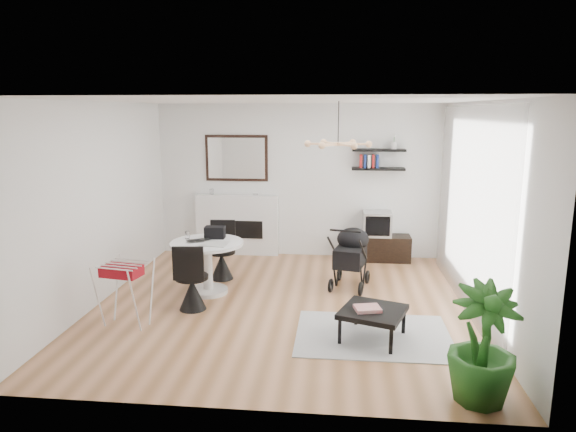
# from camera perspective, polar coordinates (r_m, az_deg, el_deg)

# --- Properties ---
(floor) EXTENTS (5.00, 5.00, 0.00)m
(floor) POSITION_cam_1_polar(r_m,az_deg,el_deg) (7.04, -0.57, -9.85)
(floor) COLOR #946239
(floor) RESTS_ON ground
(ceiling) EXTENTS (5.00, 5.00, 0.00)m
(ceiling) POSITION_cam_1_polar(r_m,az_deg,el_deg) (6.56, -0.62, 12.68)
(ceiling) COLOR white
(ceiling) RESTS_ON wall_back
(wall_back) EXTENTS (5.00, 0.00, 5.00)m
(wall_back) POSITION_cam_1_polar(r_m,az_deg,el_deg) (9.13, 1.14, 3.89)
(wall_back) COLOR white
(wall_back) RESTS_ON floor
(wall_left) EXTENTS (0.00, 5.00, 5.00)m
(wall_left) POSITION_cam_1_polar(r_m,az_deg,el_deg) (7.37, -20.29, 1.30)
(wall_left) COLOR white
(wall_left) RESTS_ON floor
(wall_right) EXTENTS (0.00, 5.00, 5.00)m
(wall_right) POSITION_cam_1_polar(r_m,az_deg,el_deg) (6.86, 20.63, 0.56)
(wall_right) COLOR white
(wall_right) RESTS_ON floor
(sheer_curtain) EXTENTS (0.04, 3.60, 2.60)m
(sheer_curtain) POSITION_cam_1_polar(r_m,az_deg,el_deg) (7.03, 19.44, 0.89)
(sheer_curtain) COLOR white
(sheer_curtain) RESTS_ON wall_right
(fireplace) EXTENTS (1.50, 0.17, 2.16)m
(fireplace) POSITION_cam_1_polar(r_m,az_deg,el_deg) (9.32, -5.67, -0.15)
(fireplace) COLOR white
(fireplace) RESTS_ON floor
(shelf_lower) EXTENTS (0.90, 0.25, 0.04)m
(shelf_lower) POSITION_cam_1_polar(r_m,az_deg,el_deg) (8.96, 9.99, 5.19)
(shelf_lower) COLOR black
(shelf_lower) RESTS_ON wall_back
(shelf_upper) EXTENTS (0.90, 0.25, 0.04)m
(shelf_upper) POSITION_cam_1_polar(r_m,az_deg,el_deg) (8.93, 10.06, 7.23)
(shelf_upper) COLOR black
(shelf_upper) RESTS_ON wall_back
(pendant_lamp) EXTENTS (0.90, 0.90, 0.10)m
(pendant_lamp) POSITION_cam_1_polar(r_m,az_deg,el_deg) (6.83, 5.58, 7.97)
(pendant_lamp) COLOR #DFA775
(pendant_lamp) RESTS_ON ceiling
(tv_console) EXTENTS (1.18, 0.41, 0.44)m
(tv_console) POSITION_cam_1_polar(r_m,az_deg,el_deg) (9.13, 9.72, -3.50)
(tv_console) COLOR black
(tv_console) RESTS_ON floor
(crt_tv) EXTENTS (0.49, 0.42, 0.42)m
(crt_tv) POSITION_cam_1_polar(r_m,az_deg,el_deg) (9.03, 9.85, -0.84)
(crt_tv) COLOR #B2B3B4
(crt_tv) RESTS_ON tv_console
(dining_table) EXTENTS (1.04, 1.04, 0.76)m
(dining_table) POSITION_cam_1_polar(r_m,az_deg,el_deg) (7.42, -8.95, -4.78)
(dining_table) COLOR white
(dining_table) RESTS_ON floor
(laptop) EXTENTS (0.39, 0.35, 0.03)m
(laptop) POSITION_cam_1_polar(r_m,az_deg,el_deg) (7.35, -9.85, -2.79)
(laptop) COLOR black
(laptop) RESTS_ON dining_table
(black_bag) EXTENTS (0.29, 0.18, 0.17)m
(black_bag) POSITION_cam_1_polar(r_m,az_deg,el_deg) (7.54, -8.12, -1.81)
(black_bag) COLOR black
(black_bag) RESTS_ON dining_table
(newspaper) EXTENTS (0.40, 0.34, 0.01)m
(newspaper) POSITION_cam_1_polar(r_m,az_deg,el_deg) (7.21, -8.14, -3.09)
(newspaper) COLOR beige
(newspaper) RESTS_ON dining_table
(drinking_glass) EXTENTS (0.07, 0.07, 0.11)m
(drinking_glass) POSITION_cam_1_polar(r_m,az_deg,el_deg) (7.58, -11.13, -2.08)
(drinking_glass) COLOR white
(drinking_glass) RESTS_ON dining_table
(chair_far) EXTENTS (0.43, 0.44, 0.90)m
(chair_far) POSITION_cam_1_polar(r_m,az_deg,el_deg) (8.08, -7.35, -4.96)
(chair_far) COLOR black
(chair_far) RESTS_ON floor
(chair_near) EXTENTS (0.43, 0.45, 0.91)m
(chair_near) POSITION_cam_1_polar(r_m,az_deg,el_deg) (6.91, -10.63, -7.97)
(chair_near) COLOR black
(chair_near) RESTS_ON floor
(drying_rack) EXTENTS (0.61, 0.58, 0.80)m
(drying_rack) POSITION_cam_1_polar(r_m,az_deg,el_deg) (6.57, -17.64, -8.14)
(drying_rack) COLOR white
(drying_rack) RESTS_ON floor
(stroller) EXTENTS (0.64, 0.86, 0.97)m
(stroller) POSITION_cam_1_polar(r_m,az_deg,el_deg) (7.69, 6.99, -4.78)
(stroller) COLOR black
(stroller) RESTS_ON floor
(rug) EXTENTS (1.79, 1.29, 0.01)m
(rug) POSITION_cam_1_polar(r_m,az_deg,el_deg) (6.23, 9.42, -12.93)
(rug) COLOR #9E9E9E
(rug) RESTS_ON floor
(coffee_table) EXTENTS (0.87, 0.87, 0.35)m
(coffee_table) POSITION_cam_1_polar(r_m,az_deg,el_deg) (6.03, 9.41, -10.54)
(coffee_table) COLOR black
(coffee_table) RESTS_ON rug
(magazines) EXTENTS (0.33, 0.28, 0.04)m
(magazines) POSITION_cam_1_polar(r_m,az_deg,el_deg) (5.97, 8.83, -10.12)
(magazines) COLOR #BD2F30
(magazines) RESTS_ON coffee_table
(potted_plant) EXTENTS (0.71, 0.71, 1.10)m
(potted_plant) POSITION_cam_1_polar(r_m,az_deg,el_deg) (5.00, 20.81, -13.19)
(potted_plant) COLOR #1F5317
(potted_plant) RESTS_ON floor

